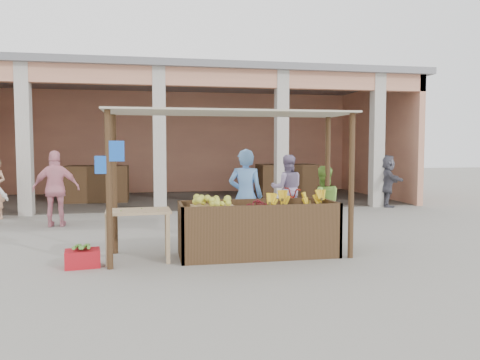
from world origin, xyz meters
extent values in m
plane|color=gray|center=(0.00, 0.00, 0.00)|extent=(60.00, 60.00, 0.00)
cube|color=tan|center=(0.00, 11.40, 2.00)|extent=(14.00, 0.20, 4.00)
cube|color=tan|center=(6.90, 8.50, 2.00)|extent=(0.20, 6.00, 4.00)
cube|color=tan|center=(0.00, 5.65, 3.75)|extent=(14.00, 0.30, 0.50)
cube|color=slate|center=(0.00, 8.50, 4.10)|extent=(14.40, 6.40, 0.20)
cube|color=beige|center=(-4.50, 5.65, 2.00)|extent=(0.35, 0.35, 4.00)
cube|color=beige|center=(-1.00, 5.65, 2.00)|extent=(0.35, 0.35, 4.00)
cube|color=beige|center=(2.50, 5.65, 2.00)|extent=(0.35, 0.35, 4.00)
cube|color=beige|center=(5.50, 5.65, 2.00)|extent=(0.35, 0.35, 4.00)
cube|color=#4E321F|center=(-3.00, 8.50, 0.60)|extent=(2.00, 1.20, 1.20)
cube|color=#4E321F|center=(3.50, 8.50, 0.60)|extent=(2.00, 1.20, 1.20)
cube|color=#4E321F|center=(0.50, 0.00, 0.40)|extent=(2.60, 0.95, 0.80)
cylinder|color=#4E321F|center=(-1.85, -0.45, 1.18)|extent=(0.09, 0.09, 2.35)
cylinder|color=#4E321F|center=(1.95, -0.45, 1.18)|extent=(0.09, 0.09, 2.35)
cylinder|color=#4E321F|center=(-1.85, 0.60, 1.18)|extent=(0.09, 0.09, 2.35)
cylinder|color=#4E321F|center=(1.95, 0.60, 1.18)|extent=(0.09, 0.09, 2.35)
cube|color=#BCB79C|center=(0.05, 0.08, 2.37)|extent=(4.00, 1.35, 0.03)
cube|color=blue|center=(-1.73, -0.45, 1.75)|extent=(0.22, 0.08, 0.30)
cube|color=blue|center=(-1.95, -0.45, 1.55)|extent=(0.18, 0.07, 0.26)
cube|color=tan|center=(-0.26, -0.05, 0.83)|extent=(0.69, 0.60, 0.06)
ellipsoid|color=yellow|center=(-0.26, -0.05, 0.92)|extent=(0.59, 0.52, 0.13)
ellipsoid|color=maroon|center=(0.50, 0.04, 0.86)|extent=(0.40, 0.33, 0.13)
cube|color=tan|center=(-1.44, 0.00, 0.79)|extent=(1.04, 0.72, 0.04)
cube|color=tan|center=(-1.90, -0.29, 0.39)|extent=(0.06, 0.06, 0.77)
cube|color=tan|center=(-0.99, -0.29, 0.39)|extent=(0.06, 0.06, 0.77)
cube|color=tan|center=(-1.90, 0.28, 0.39)|extent=(0.06, 0.06, 0.77)
cube|color=tan|center=(-0.99, 0.28, 0.39)|extent=(0.06, 0.06, 0.77)
cube|color=#AD121B|center=(-2.27, -0.25, 0.13)|extent=(0.55, 0.43, 0.26)
ellipsoid|color=maroon|center=(2.64, 5.22, 0.30)|extent=(0.44, 0.44, 0.59)
ellipsoid|color=maroon|center=(2.98, 5.27, 0.30)|extent=(0.44, 0.44, 0.59)
ellipsoid|color=maroon|center=(2.82, 5.52, 0.30)|extent=(0.44, 0.44, 0.59)
ellipsoid|color=maroon|center=(2.44, 5.37, 0.30)|extent=(0.44, 0.44, 0.59)
imported|color=#65A0EE|center=(0.50, 1.04, 0.95)|extent=(0.85, 0.74, 1.89)
imported|color=#7FB541|center=(1.92, 0.75, 0.77)|extent=(0.80, 0.53, 1.54)
imported|color=#9B1C0F|center=(1.35, 2.14, 0.48)|extent=(1.12, 1.93, 0.96)
imported|color=pink|center=(-3.36, 3.65, 0.92)|extent=(1.10, 0.61, 1.85)
imported|color=#52515D|center=(5.81, 5.54, 0.83)|extent=(0.86, 1.62, 1.67)
imported|color=gray|center=(2.00, 3.35, 0.89)|extent=(0.93, 0.63, 1.78)
camera|label=1|loc=(-1.24, -7.52, 1.80)|focal=35.00mm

